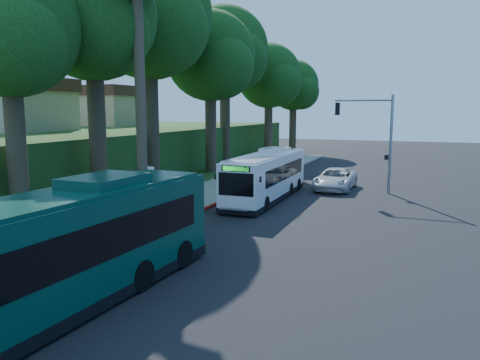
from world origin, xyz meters
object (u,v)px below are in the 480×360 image
at_px(teal_bus, 61,249).
at_px(pickup, 335,179).
at_px(bus_shelter, 144,185).
at_px(white_bus, 267,175).

bearing_deg(teal_bus, pickup, 84.70).
distance_m(bus_shelter, white_bus, 8.89).
distance_m(white_bus, pickup, 6.70).
distance_m(bus_shelter, pickup, 15.58).
bearing_deg(bus_shelter, pickup, 58.26).
height_order(teal_bus, pickup, teal_bus).
relative_size(bus_shelter, pickup, 0.57).
relative_size(teal_bus, pickup, 2.28).
xyz_separation_m(bus_shelter, teal_bus, (4.50, -11.26, 0.05)).
height_order(white_bus, teal_bus, teal_bus).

